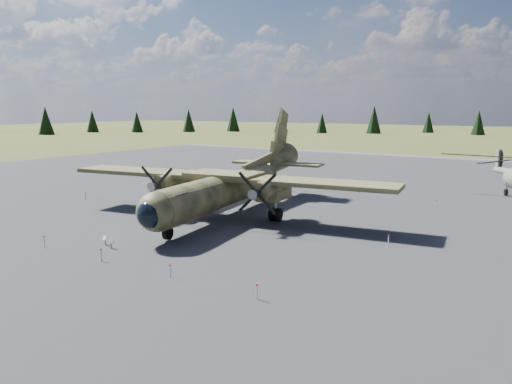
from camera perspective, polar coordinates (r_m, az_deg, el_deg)
The scene contains 7 objects.
ground at distance 44.80m, azimuth -5.61°, elevation -3.07°, with size 500.00×500.00×0.00m, color brown.
apron at distance 52.82m, azimuth 1.14°, elevation -1.08°, with size 120.00×120.00×0.04m, color slate.
transport_plane at distance 45.76m, azimuth -3.02°, elevation 0.99°, with size 31.19×28.14×10.26m.
info_placard_left at distance 36.73m, azimuth -16.26°, elevation -5.47°, with size 0.51×0.30×0.75m.
info_placard_right at distance 37.80m, azimuth -16.90°, elevation -5.14°, with size 0.47×0.31×0.68m.
barrier_fence at distance 44.91m, azimuth -6.15°, elevation -2.39°, with size 33.12×29.62×0.85m.
treeline at distance 45.63m, azimuth 3.49°, elevation 3.41°, with size 332.29×336.35×10.95m.
Camera 1 is at (27.29, -34.13, 9.85)m, focal length 35.00 mm.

